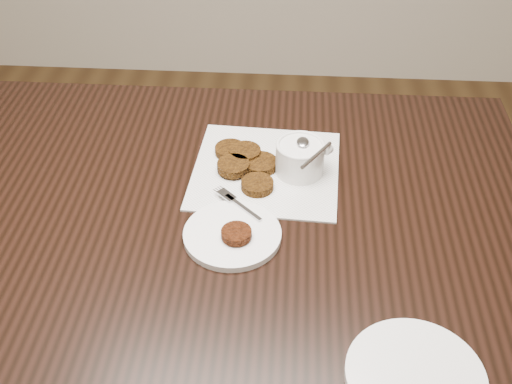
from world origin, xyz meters
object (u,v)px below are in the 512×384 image
(sauce_ramekin, at_px, (301,144))
(plate_with_patty, at_px, (232,232))
(table, at_px, (201,325))
(napkin, at_px, (266,169))
(plate_empty, at_px, (415,377))

(sauce_ramekin, xyz_separation_m, plate_with_patty, (-0.12, -0.21, -0.06))
(table, distance_m, plate_with_patty, 0.41)
(table, height_order, napkin, napkin)
(plate_with_patty, bearing_deg, sauce_ramekin, 59.51)
(napkin, bearing_deg, table, -139.58)
(napkin, distance_m, sauce_ramekin, 0.10)
(table, height_order, sauce_ramekin, sauce_ramekin)
(table, bearing_deg, sauce_ramekin, 29.07)
(napkin, height_order, plate_empty, plate_empty)
(sauce_ramekin, distance_m, plate_empty, 0.53)
(sauce_ramekin, distance_m, plate_with_patty, 0.25)
(table, bearing_deg, plate_with_patty, -43.80)
(table, relative_size, plate_with_patty, 7.74)
(table, xyz_separation_m, plate_with_patty, (0.09, -0.09, 0.39))
(plate_with_patty, bearing_deg, plate_empty, -43.70)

